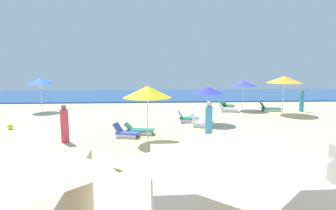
{
  "coord_description": "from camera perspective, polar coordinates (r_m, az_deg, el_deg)",
  "views": [
    {
      "loc": [
        -0.26,
        -6.53,
        3.57
      ],
      "look_at": [
        0.6,
        9.4,
        1.18
      ],
      "focal_mm": 30.1,
      "sensor_mm": 36.0,
      "label": 1
    }
  ],
  "objects": [
    {
      "name": "beach_ball_0",
      "position": [
        10.68,
        -28.14,
        -10.93
      ],
      "size": [
        0.4,
        0.4,
        0.4
      ],
      "primitive_type": "sphere",
      "color": "#3897D0",
      "rests_on": "ground_plane"
    },
    {
      "name": "lounge_chair_4_1",
      "position": [
        15.94,
        6.73,
        -3.46
      ],
      "size": [
        1.4,
        1.04,
        0.72
      ],
      "rotation": [
        0.0,
        0.0,
        1.16
      ],
      "color": "silver",
      "rests_on": "ground_plane"
    },
    {
      "name": "beach_ball_1",
      "position": [
        17.5,
        -29.32,
        -3.83
      ],
      "size": [
        0.31,
        0.31,
        0.31
      ],
      "primitive_type": "sphere",
      "color": "yellow",
      "rests_on": "ground_plane"
    },
    {
      "name": "umbrella_3",
      "position": [
        21.21,
        22.48,
        4.8
      ],
      "size": [
        2.43,
        2.43,
        2.68
      ],
      "color": "silver",
      "rests_on": "ground_plane"
    },
    {
      "name": "lounge_chair_3_0",
      "position": [
        22.29,
        19.88,
        -0.61
      ],
      "size": [
        1.51,
        0.68,
        0.65
      ],
      "rotation": [
        0.0,
        0.0,
        1.53
      ],
      "color": "silver",
      "rests_on": "ground_plane"
    },
    {
      "name": "umbrella_1",
      "position": [
        12.66,
        -4.21,
        2.69
      ],
      "size": [
        2.17,
        2.17,
        2.55
      ],
      "color": "silver",
      "rests_on": "ground_plane"
    },
    {
      "name": "beachgoer_0",
      "position": [
        13.95,
        8.27,
        -2.97
      ],
      "size": [
        0.47,
        0.47,
        1.72
      ],
      "rotation": [
        0.0,
        0.0,
        2.01
      ],
      "color": "#439AD6",
      "rests_on": "ground_plane"
    },
    {
      "name": "umbrella_0",
      "position": [
        22.64,
        -24.47,
        4.44
      ],
      "size": [
        1.94,
        1.94,
        2.48
      ],
      "color": "silver",
      "rests_on": "ground_plane"
    },
    {
      "name": "lounge_chair_4_0",
      "position": [
        17.15,
        3.87,
        -2.6
      ],
      "size": [
        1.29,
        0.67,
        0.73
      ],
      "rotation": [
        0.0,
        0.0,
        1.53
      ],
      "color": "silver",
      "rests_on": "ground_plane"
    },
    {
      "name": "ground_plane",
      "position": [
        7.45,
        -0.74,
        -20.14
      ],
      "size": [
        60.0,
        60.0,
        0.0
      ],
      "primitive_type": "plane",
      "color": "beige"
    },
    {
      "name": "beachgoer_3",
      "position": [
        13.56,
        -20.21,
        -3.78
      ],
      "size": [
        0.5,
        0.5,
        1.73
      ],
      "rotation": [
        0.0,
        0.0,
        0.8
      ],
      "color": "#D53B50",
      "rests_on": "ground_plane"
    },
    {
      "name": "lounge_chair_2_1",
      "position": [
        21.2,
        12.06,
        -0.71
      ],
      "size": [
        1.55,
        0.95,
        0.64
      ],
      "rotation": [
        0.0,
        0.0,
        1.3
      ],
      "color": "silver",
      "rests_on": "ground_plane"
    },
    {
      "name": "ocean",
      "position": [
        31.0,
        -2.61,
        2.03
      ],
      "size": [
        60.0,
        11.46,
        0.12
      ],
      "primitive_type": "cube",
      "color": "#1A478D",
      "rests_on": "ground_plane"
    },
    {
      "name": "lounge_chair_2_0",
      "position": [
        22.69,
        11.79,
        -0.09
      ],
      "size": [
        1.38,
        1.25,
        0.65
      ],
      "rotation": [
        0.0,
        0.0,
        2.22
      ],
      "color": "silver",
      "rests_on": "ground_plane"
    },
    {
      "name": "umbrella_4",
      "position": [
        16.68,
        8.05,
        3.02
      ],
      "size": [
        1.81,
        1.81,
        2.18
      ],
      "color": "silver",
      "rests_on": "ground_plane"
    },
    {
      "name": "lounge_chair_1_0",
      "position": [
        13.86,
        -8.58,
        -5.46
      ],
      "size": [
        1.35,
        0.92,
        0.68
      ],
      "rotation": [
        0.0,
        0.0,
        1.28
      ],
      "color": "silver",
      "rests_on": "ground_plane"
    },
    {
      "name": "umbrella_2",
      "position": [
        22.04,
        15.06,
        4.23
      ],
      "size": [
        2.08,
        2.08,
        2.25
      ],
      "color": "silver",
      "rests_on": "ground_plane"
    },
    {
      "name": "beachgoer_2",
      "position": [
        22.99,
        25.47,
        0.69
      ],
      "size": [
        0.41,
        0.41,
        1.62
      ],
      "rotation": [
        0.0,
        0.0,
        0.38
      ],
      "color": "#2B94C3",
      "rests_on": "ground_plane"
    },
    {
      "name": "lounge_chair_1_1",
      "position": [
        14.34,
        -5.97,
        -5.04
      ],
      "size": [
        1.56,
        0.82,
        0.57
      ],
      "rotation": [
        0.0,
        0.0,
        1.4
      ],
      "color": "silver",
      "rests_on": "ground_plane"
    }
  ]
}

